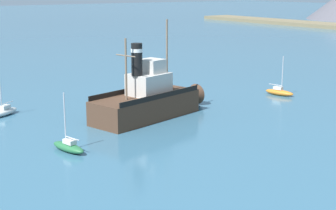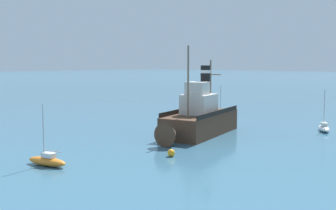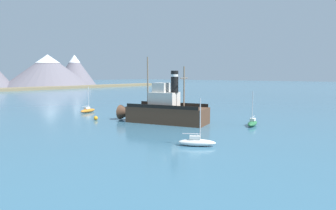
# 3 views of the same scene
# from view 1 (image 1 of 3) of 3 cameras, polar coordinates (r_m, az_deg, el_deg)

# --- Properties ---
(ground_plane) EXTENTS (600.00, 600.00, 0.00)m
(ground_plane) POSITION_cam_1_polar(r_m,az_deg,el_deg) (52.72, -2.70, -1.51)
(ground_plane) COLOR #38667F
(old_tugboat) EXTENTS (7.13, 14.79, 9.90)m
(old_tugboat) POSITION_cam_1_polar(r_m,az_deg,el_deg) (52.91, -2.03, 0.59)
(old_tugboat) COLOR #4C3323
(old_tugboat) RESTS_ON ground
(sailboat_orange) EXTENTS (3.95, 1.93, 4.90)m
(sailboat_orange) POSITION_cam_1_polar(r_m,az_deg,el_deg) (65.21, 12.23, 1.44)
(sailboat_orange) COLOR orange
(sailboat_orange) RESTS_ON ground
(sailboat_green) EXTENTS (3.95, 1.88, 4.90)m
(sailboat_green) POSITION_cam_1_polar(r_m,az_deg,el_deg) (43.08, -10.98, -4.54)
(sailboat_green) COLOR #286B3D
(sailboat_green) RESTS_ON ground
(sailboat_white) EXTENTS (2.91, 3.82, 4.90)m
(sailboat_white) POSITION_cam_1_polar(r_m,az_deg,el_deg) (56.49, -17.72, -0.69)
(sailboat_white) COLOR white
(sailboat_white) RESTS_ON ground
(mooring_buoy) EXTENTS (0.65, 0.65, 0.65)m
(mooring_buoy) POSITION_cam_1_polar(r_m,az_deg,el_deg) (62.82, 3.17, 1.18)
(mooring_buoy) COLOR orange
(mooring_buoy) RESTS_ON ground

